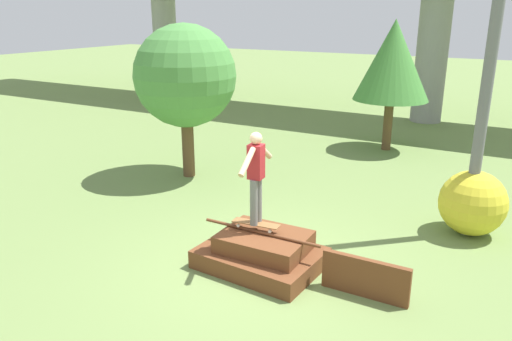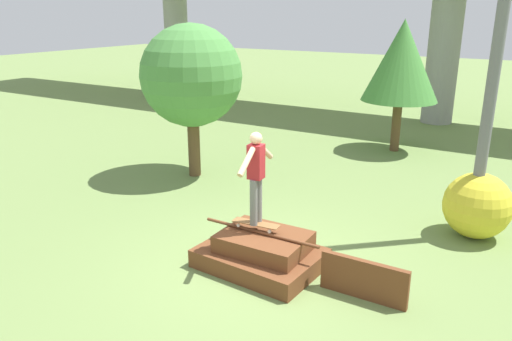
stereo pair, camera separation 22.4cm
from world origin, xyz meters
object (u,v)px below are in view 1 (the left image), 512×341
object	(u,v)px
utility_pole	(497,17)
tree_behind_left	(185,77)
tree_behind_right	(393,61)
bush_yellow_flowering	(473,203)
skateboard	(256,224)
skater	(256,172)

from	to	relation	value
utility_pole	tree_behind_left	world-z (taller)	utility_pole
tree_behind_left	tree_behind_right	size ratio (longest dim) A/B	0.99
bush_yellow_flowering	tree_behind_right	bearing A→B (deg)	120.30
skateboard	bush_yellow_flowering	world-z (taller)	bush_yellow_flowering
skateboard	tree_behind_right	distance (m)	8.16
skater	bush_yellow_flowering	size ratio (longest dim) A/B	1.24
bush_yellow_flowering	utility_pole	bearing A→B (deg)	-135.23
skateboard	bush_yellow_flowering	distance (m)	4.09
tree_behind_right	bush_yellow_flowering	world-z (taller)	tree_behind_right
tree_behind_left	tree_behind_right	bearing A→B (deg)	53.37
skater	utility_pole	world-z (taller)	utility_pole
skateboard	utility_pole	xyz separation A→B (m)	(2.83, 2.88, 3.13)
utility_pole	tree_behind_right	distance (m)	5.96
utility_pole	bush_yellow_flowering	bearing A→B (deg)	44.77
skateboard	bush_yellow_flowering	bearing A→B (deg)	45.51
skateboard	tree_behind_right	bearing A→B (deg)	90.48
skateboard	tree_behind_left	bearing A→B (deg)	139.68
skater	tree_behind_left	distance (m)	4.88
tree_behind_left	skater	bearing A→B (deg)	-40.32
utility_pole	tree_behind_left	distance (m)	6.64
utility_pole	tree_behind_right	bearing A→B (deg)	119.79
skateboard	tree_behind_left	xyz separation A→B (m)	(-3.66, 3.10, 1.75)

